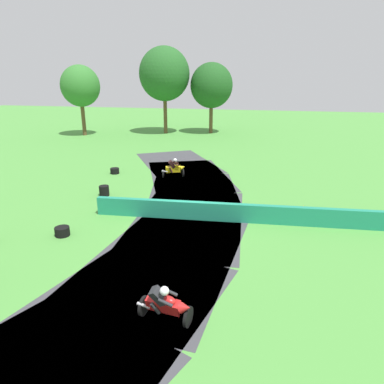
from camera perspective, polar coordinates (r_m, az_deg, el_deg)
name	(u,v)px	position (r m, az deg, el deg)	size (l,w,h in m)	color
ground_plane	(190,219)	(17.38, -0.39, -4.36)	(120.00, 120.00, 0.00)	#4C933D
track_asphalt	(164,217)	(17.62, -4.59, -4.10)	(10.98, 33.35, 0.01)	#3D3D42
safety_barrier	(306,217)	(17.31, 18.01, -3.81)	(0.30, 20.44, 0.90)	#1E8466
motorcycle_lead_red	(166,304)	(10.34, -4.29, -17.70)	(1.70, 0.98, 1.42)	black
motorcycle_chase_yellow	(174,168)	(24.27, -2.92, 3.86)	(1.71, 1.20, 1.42)	black
tire_stack_mid_a	(62,231)	(16.56, -20.34, -6.02)	(0.64, 0.64, 0.40)	black
tire_stack_mid_b	(104,191)	(21.24, -14.09, 0.20)	(0.57, 0.57, 0.60)	black
tire_stack_far	(115,171)	(25.98, -12.44, 3.38)	(0.63, 0.63, 0.40)	black
traffic_cone	(303,209)	(18.85, 17.60, -2.70)	(0.28, 0.28, 0.44)	orange
tree_far_left	(80,86)	(43.89, -17.69, 16.06)	(4.44, 4.44, 7.97)	brown
tree_far_right	(164,74)	(43.62, -4.51, 18.57)	(5.94, 5.94, 10.08)	brown
tree_mid_rise	(211,86)	(43.71, 3.19, 16.88)	(5.03, 5.03, 8.30)	brown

